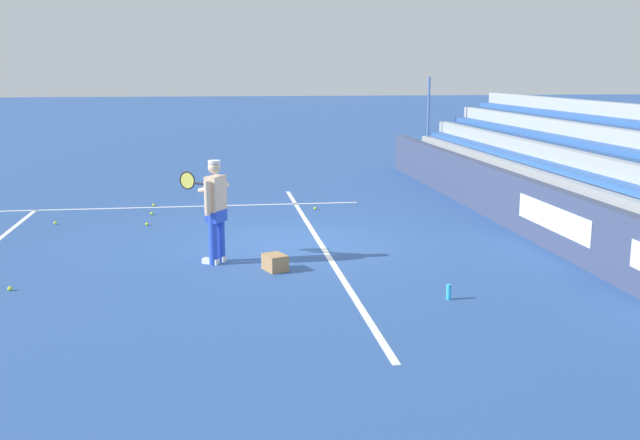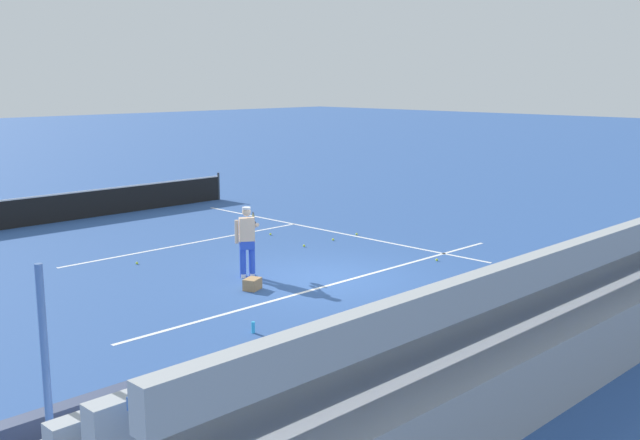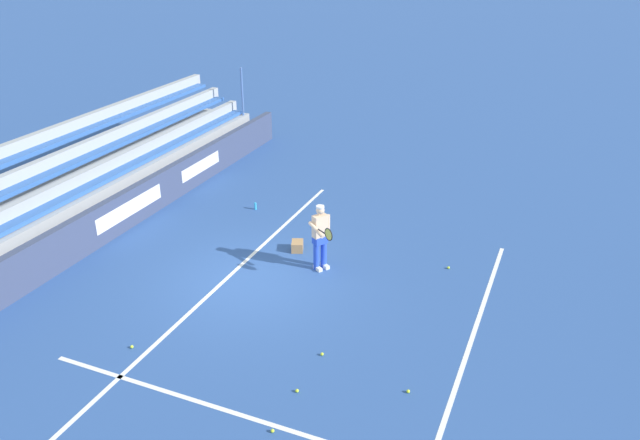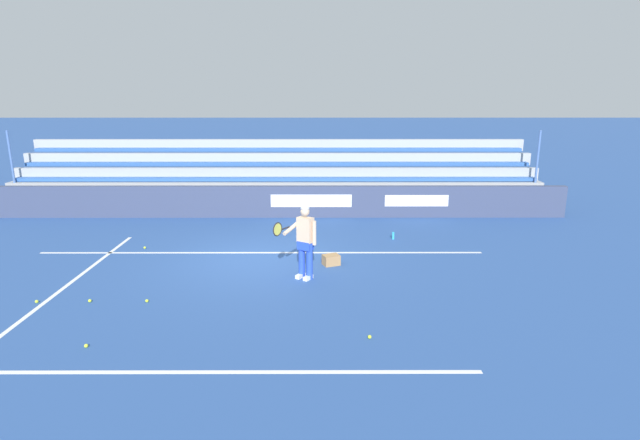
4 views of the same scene
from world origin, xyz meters
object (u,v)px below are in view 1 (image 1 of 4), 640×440
at_px(tennis_ball_toward_net, 152,213).
at_px(tennis_ball_far_left, 55,223).
at_px(tennis_ball_on_baseline, 147,224).
at_px(tennis_ball_stray_back, 154,205).
at_px(tennis_player, 215,210).
at_px(ball_box_cardboard, 275,262).
at_px(tennis_ball_near_player, 315,208).
at_px(tennis_ball_by_box, 10,289).
at_px(water_bottle, 449,292).

distance_m(tennis_ball_toward_net, tennis_ball_far_left, 2.06).
distance_m(tennis_ball_on_baseline, tennis_ball_stray_back, 2.27).
bearing_deg(tennis_ball_on_baseline, tennis_player, -156.62).
relative_size(tennis_ball_toward_net, tennis_ball_on_baseline, 1.00).
bearing_deg(tennis_ball_far_left, tennis_ball_stray_back, -45.01).
bearing_deg(tennis_ball_stray_back, tennis_ball_toward_net, -178.02).
bearing_deg(ball_box_cardboard, tennis_ball_near_player, -14.65).
bearing_deg(tennis_ball_near_player, tennis_ball_toward_net, 91.68).
relative_size(tennis_player, tennis_ball_stray_back, 25.98).
bearing_deg(tennis_ball_toward_net, tennis_ball_far_left, 112.43).
distance_m(tennis_ball_on_baseline, tennis_ball_near_player, 3.90).
bearing_deg(tennis_player, tennis_ball_by_box, 112.31).
height_order(tennis_ball_stray_back, water_bottle, water_bottle).
relative_size(tennis_player, tennis_ball_by_box, 25.98).
xyz_separation_m(tennis_ball_on_baseline, tennis_ball_near_player, (1.29, -3.68, 0.00)).
distance_m(tennis_ball_toward_net, water_bottle, 8.34).
bearing_deg(tennis_ball_by_box, tennis_ball_on_baseline, -19.59).
bearing_deg(tennis_ball_near_player, water_bottle, -172.53).
bearing_deg(tennis_ball_on_baseline, tennis_ball_toward_net, -0.34).
distance_m(tennis_ball_stray_back, tennis_ball_near_player, 3.84).
bearing_deg(tennis_ball_toward_net, tennis_ball_stray_back, 1.98).
xyz_separation_m(tennis_ball_toward_net, water_bottle, (-6.96, -4.60, 0.08)).
xyz_separation_m(tennis_ball_near_player, tennis_ball_far_left, (-0.89, 5.58, 0.00)).
bearing_deg(tennis_ball_far_left, water_bottle, -133.47).
height_order(tennis_player, tennis_ball_near_player, tennis_player).
distance_m(tennis_ball_on_baseline, tennis_ball_far_left, 1.94).
bearing_deg(tennis_ball_stray_back, tennis_ball_far_left, 134.99).
relative_size(tennis_player, water_bottle, 7.80).
bearing_deg(tennis_ball_near_player, tennis_player, 153.22).
relative_size(tennis_ball_on_baseline, tennis_ball_by_box, 1.00).
relative_size(ball_box_cardboard, tennis_ball_stray_back, 6.06).
bearing_deg(tennis_ball_far_left, tennis_player, -137.79).
bearing_deg(tennis_ball_by_box, tennis_player, -67.69).
distance_m(tennis_ball_near_player, tennis_ball_by_box, 7.80).
relative_size(ball_box_cardboard, tennis_ball_by_box, 6.06).
height_order(tennis_player, tennis_ball_by_box, tennis_player).
bearing_deg(tennis_ball_near_player, tennis_ball_stray_back, 75.32).
xyz_separation_m(tennis_ball_far_left, water_bottle, (-6.17, -6.51, 0.08)).
height_order(tennis_player, tennis_ball_far_left, tennis_player).
bearing_deg(ball_box_cardboard, tennis_ball_toward_net, 24.69).
bearing_deg(water_bottle, tennis_ball_on_baseline, 38.63).
height_order(tennis_ball_stray_back, tennis_ball_far_left, same).
bearing_deg(tennis_player, tennis_ball_stray_back, 14.56).
xyz_separation_m(tennis_ball_toward_net, tennis_ball_by_box, (-5.65, 1.60, 0.00)).
relative_size(tennis_ball_far_left, tennis_ball_by_box, 1.00).
relative_size(ball_box_cardboard, tennis_ball_on_baseline, 6.06).
height_order(ball_box_cardboard, water_bottle, ball_box_cardboard).
bearing_deg(ball_box_cardboard, tennis_player, 55.62).
bearing_deg(tennis_ball_far_left, tennis_ball_on_baseline, -101.87).
xyz_separation_m(tennis_ball_near_player, tennis_ball_by_box, (-5.75, 5.27, 0.00)).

